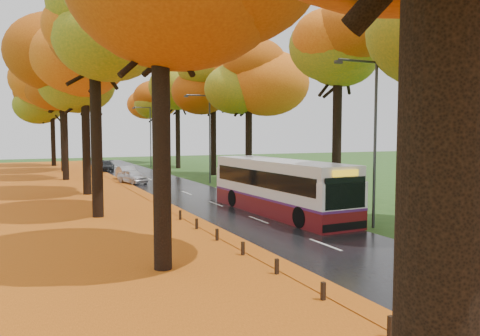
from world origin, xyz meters
TOP-DOWN VIEW (x-y plane):
  - ground at (0.00, 0.00)m, footprint 160.00×160.00m
  - road at (0.00, 25.00)m, footprint 6.50×90.00m
  - centre_line at (0.00, 25.00)m, footprint 0.12×90.00m
  - leaf_verge at (-9.00, 25.00)m, footprint 12.00×90.00m
  - leaf_drift at (-3.05, 25.00)m, footprint 0.90×90.00m
  - trees_left at (-7.18, 27.06)m, footprint 9.20×74.00m
  - trees_right at (7.19, 26.91)m, footprint 9.30×74.20m
  - bollard_row at (-3.70, 4.70)m, footprint 0.11×23.51m
  - streetlamp_near at (3.95, 8.00)m, footprint 2.45×0.18m
  - streetlamp_mid at (3.95, 30.00)m, footprint 2.45×0.18m
  - streetlamp_far at (3.95, 52.00)m, footprint 2.45×0.18m
  - bus at (1.92, 13.17)m, footprint 3.04×11.56m
  - car_white at (-2.31, 32.49)m, footprint 2.45×3.91m
  - car_silver at (-2.13, 35.78)m, footprint 1.65×4.07m
  - car_dark at (-2.35, 47.21)m, footprint 2.62×4.50m

SIDE VIEW (x-z plane):
  - ground at x=0.00m, z-range 0.00..0.00m
  - leaf_verge at x=-9.00m, z-range 0.00..0.02m
  - road at x=0.00m, z-range 0.00..0.04m
  - leaf_drift at x=-3.05m, z-range 0.04..0.05m
  - centre_line at x=0.00m, z-range 0.04..0.05m
  - bollard_row at x=-3.70m, z-range 0.00..0.52m
  - car_dark at x=-2.35m, z-range 0.04..1.26m
  - car_white at x=-2.31m, z-range 0.04..1.28m
  - car_silver at x=-2.13m, z-range 0.04..1.35m
  - bus at x=1.92m, z-range 0.11..3.13m
  - streetlamp_near at x=3.95m, z-range 0.71..8.71m
  - streetlamp_mid at x=3.95m, z-range 0.71..8.71m
  - streetlamp_far at x=3.95m, z-range 0.71..8.71m
  - trees_left at x=-7.18m, z-range 2.59..16.48m
  - trees_right at x=7.19m, z-range 2.71..16.67m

